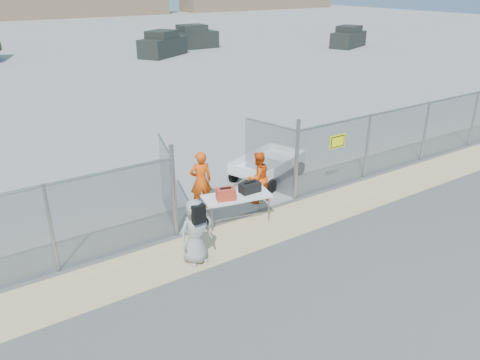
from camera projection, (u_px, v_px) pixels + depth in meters
ground at (284, 246)px, 11.75m from camera, size 160.00×160.00×0.00m
tarmac_inside at (7, 49)px, 43.95m from camera, size 160.00×80.00×0.01m
dirt_strip at (260, 230)px, 12.52m from camera, size 44.00×1.60×0.01m
chain_link_fence at (240, 180)px, 12.85m from camera, size 40.00×0.20×2.20m
folding_table at (237, 208)px, 12.83m from camera, size 1.97×1.14×0.79m
orange_bag at (226, 194)px, 12.38m from camera, size 0.57×0.46×0.31m
black_duffel at (250, 187)px, 12.82m from camera, size 0.56×0.33×0.27m
security_worker_left at (201, 181)px, 13.35m from camera, size 0.73×0.57×1.76m
security_worker_right at (258, 178)px, 13.78m from camera, size 0.82×0.67×1.58m
visitor at (195, 232)px, 10.82m from camera, size 0.80×0.52×1.62m
utility_trailer at (268, 167)px, 15.61m from camera, size 3.74×2.80×0.81m
parked_vehicle_near at (163, 44)px, 39.62m from camera, size 5.00×4.22×2.08m
parked_vehicle_mid at (192, 37)px, 44.09m from camera, size 4.70×2.19×2.11m
parked_vehicle_far at (348, 37)px, 44.86m from camera, size 4.72×3.41×1.95m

